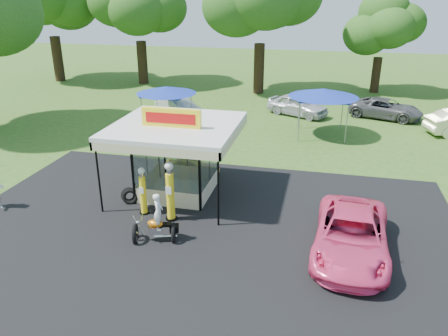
{
  "coord_description": "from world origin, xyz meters",
  "views": [
    {
      "loc": [
        4.28,
        -12.5,
        8.78
      ],
      "look_at": [
        0.42,
        4.0,
        1.89
      ],
      "focal_mm": 35.0,
      "sensor_mm": 36.0,
      "label": 1
    }
  ],
  "objects": [
    {
      "name": "tent_west",
      "position": [
        -6.18,
        15.1,
        2.55
      ],
      "size": [
        4.04,
        4.04,
        2.82
      ],
      "rotation": [
        0.0,
        0.0,
        -0.02
      ],
      "color": "gray",
      "rests_on": "ground"
    },
    {
      "name": "pink_sedan",
      "position": [
        5.62,
        1.59,
        0.76
      ],
      "size": [
        2.86,
        5.63,
        1.53
      ],
      "primitive_type": "imported",
      "rotation": [
        0.0,
        0.0,
        -0.06
      ],
      "color": "#FE4581",
      "rests_on": "ground"
    },
    {
      "name": "oak_far_c",
      "position": [
        -1.77,
        27.27,
        7.97
      ],
      "size": [
        10.65,
        10.65,
        12.56
      ],
      "color": "black",
      "rests_on": "ground"
    },
    {
      "name": "gas_pump_left",
      "position": [
        -2.75,
        2.71,
        1.02
      ],
      "size": [
        0.4,
        0.4,
        2.12
      ],
      "color": "black",
      "rests_on": "ground"
    },
    {
      "name": "bg_car_a",
      "position": [
        -6.01,
        17.28,
        0.74
      ],
      "size": [
        4.57,
        3.8,
        1.47
      ],
      "primitive_type": "imported",
      "rotation": [
        0.0,
        0.0,
        0.97
      ],
      "color": "silver",
      "rests_on": "ground"
    },
    {
      "name": "motorcycle",
      "position": [
        -1.4,
        0.82,
        0.79
      ],
      "size": [
        1.8,
        1.22,
        2.04
      ],
      "rotation": [
        0.0,
        0.0,
        0.28
      ],
      "color": "black",
      "rests_on": "ground"
    },
    {
      "name": "oak_far_b",
      "position": [
        -13.91,
        29.14,
        7.38
      ],
      "size": [
        9.69,
        9.69,
        11.56
      ],
      "color": "black",
      "rests_on": "ground"
    },
    {
      "name": "tent_east",
      "position": [
        4.19,
        15.51,
        2.79
      ],
      "size": [
        4.41,
        4.41,
        3.08
      ],
      "rotation": [
        0.0,
        0.0,
        0.07
      ],
      "color": "gray",
      "rests_on": "ground"
    },
    {
      "name": "kiosk_car",
      "position": [
        -2.0,
        7.2,
        0.48
      ],
      "size": [
        2.82,
        1.13,
        0.96
      ],
      "primitive_type": "imported",
      "rotation": [
        0.0,
        0.0,
        1.57
      ],
      "color": "yellow",
      "rests_on": "ground"
    },
    {
      "name": "gas_pump_right",
      "position": [
        -1.46,
        2.48,
        1.24
      ],
      "size": [
        0.48,
        0.48,
        2.58
      ],
      "color": "black",
      "rests_on": "ground"
    },
    {
      "name": "oak_far_d",
      "position": [
        8.7,
        30.06,
        5.63
      ],
      "size": [
        7.41,
        7.41,
        8.83
      ],
      "color": "black",
      "rests_on": "ground"
    },
    {
      "name": "ground",
      "position": [
        0.0,
        0.0,
        0.0
      ],
      "size": [
        120.0,
        120.0,
        0.0
      ],
      "primitive_type": "plane",
      "color": "#2F581B",
      "rests_on": "ground"
    },
    {
      "name": "bg_car_c",
      "position": [
        2.34,
        20.15,
        0.79
      ],
      "size": [
        4.99,
        3.72,
        1.58
      ],
      "primitive_type": "imported",
      "rotation": [
        0.0,
        0.0,
        1.12
      ],
      "color": "silver",
      "rests_on": "ground"
    },
    {
      "name": "bg_car_d",
      "position": [
        8.74,
        20.88,
        0.72
      ],
      "size": [
        5.67,
        3.89,
        1.44
      ],
      "primitive_type": "imported",
      "rotation": [
        0.0,
        0.0,
        1.25
      ],
      "color": "#555457",
      "rests_on": "ground"
    },
    {
      "name": "gas_station_kiosk",
      "position": [
        -2.0,
        4.99,
        1.78
      ],
      "size": [
        5.4,
        5.4,
        4.18
      ],
      "color": "white",
      "rests_on": "ground"
    },
    {
      "name": "asphalt_apron",
      "position": [
        0.0,
        2.0,
        0.02
      ],
      "size": [
        20.0,
        14.0,
        0.04
      ],
      "primitive_type": "cube",
      "color": "black",
      "rests_on": "ground"
    },
    {
      "name": "spare_tires",
      "position": [
        -3.77,
        3.52,
        0.36
      ],
      "size": [
        0.91,
        0.69,
        0.73
      ],
      "rotation": [
        0.0,
        0.0,
        0.28
      ],
      "color": "black",
      "rests_on": "ground"
    }
  ]
}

